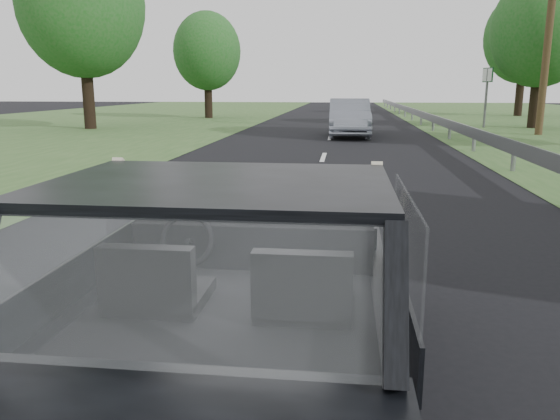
% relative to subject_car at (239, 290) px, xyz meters
% --- Properties ---
extents(ground, '(140.00, 140.00, 0.00)m').
position_rel_subject_car_xyz_m(ground, '(0.00, 0.00, -0.72)').
color(ground, black).
rests_on(ground, ground).
extents(subject_car, '(1.80, 4.00, 1.45)m').
position_rel_subject_car_xyz_m(subject_car, '(0.00, 0.00, 0.00)').
color(subject_car, black).
rests_on(subject_car, ground).
extents(dashboard, '(1.58, 0.45, 0.30)m').
position_rel_subject_car_xyz_m(dashboard, '(0.00, 0.62, 0.12)').
color(dashboard, black).
rests_on(dashboard, subject_car).
extents(driver_seat, '(0.50, 0.72, 0.42)m').
position_rel_subject_car_xyz_m(driver_seat, '(-0.40, -0.29, 0.16)').
color(driver_seat, black).
rests_on(driver_seat, subject_car).
extents(passenger_seat, '(0.50, 0.72, 0.42)m').
position_rel_subject_car_xyz_m(passenger_seat, '(0.40, -0.29, 0.16)').
color(passenger_seat, black).
rests_on(passenger_seat, subject_car).
extents(steering_wheel, '(0.36, 0.36, 0.04)m').
position_rel_subject_car_xyz_m(steering_wheel, '(-0.40, 0.33, 0.20)').
color(steering_wheel, black).
rests_on(steering_wheel, dashboard).
extents(cat, '(0.55, 0.29, 0.24)m').
position_rel_subject_car_xyz_m(cat, '(0.12, 0.64, 0.35)').
color(cat, '#9B9B9F').
rests_on(cat, dashboard).
extents(guardrail, '(0.05, 90.00, 0.32)m').
position_rel_subject_car_xyz_m(guardrail, '(4.30, 10.00, -0.15)').
color(guardrail, gray).
rests_on(guardrail, ground).
extents(other_car, '(1.86, 4.48, 1.46)m').
position_rel_subject_car_xyz_m(other_car, '(0.71, 18.96, 0.00)').
color(other_car, '#959BAD').
rests_on(other_car, ground).
extents(highway_sign, '(0.29, 1.12, 2.80)m').
position_rel_subject_car_xyz_m(highway_sign, '(7.17, 24.45, 0.67)').
color(highway_sign, '#0E4119').
rests_on(highway_sign, ground).
extents(utility_pole, '(0.30, 0.30, 8.93)m').
position_rel_subject_car_xyz_m(utility_pole, '(8.37, 20.43, 3.74)').
color(utility_pole, brown).
rests_on(utility_pole, ground).
extents(tree_2, '(6.03, 6.03, 6.89)m').
position_rel_subject_car_xyz_m(tree_2, '(9.41, 24.47, 2.72)').
color(tree_2, '#175918').
rests_on(tree_2, ground).
extents(tree_3, '(6.77, 6.77, 7.87)m').
position_rel_subject_car_xyz_m(tree_3, '(12.14, 36.22, 3.21)').
color(tree_3, '#175918').
rests_on(tree_3, ground).
extents(tree_5, '(7.26, 7.26, 8.43)m').
position_rel_subject_car_xyz_m(tree_5, '(-11.22, 21.44, 3.49)').
color(tree_5, '#175918').
rests_on(tree_5, ground).
extents(tree_6, '(5.13, 5.13, 6.27)m').
position_rel_subject_car_xyz_m(tree_6, '(-8.03, 31.17, 2.41)').
color(tree_6, '#175918').
rests_on(tree_6, ground).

